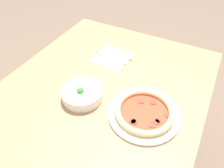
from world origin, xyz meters
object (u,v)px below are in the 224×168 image
(pizza, at_px, (144,112))
(knife, at_px, (115,55))
(fork, at_px, (110,59))
(bowl, at_px, (82,93))

(pizza, xyz_separation_m, knife, (0.32, 0.30, -0.01))
(pizza, xyz_separation_m, fork, (0.27, 0.30, -0.01))
(bowl, relative_size, knife, 0.83)
(pizza, height_order, fork, pizza)
(pizza, relative_size, knife, 1.37)
(fork, bearing_deg, knife, -101.93)
(fork, relative_size, knife, 0.86)
(bowl, relative_size, fork, 0.97)
(fork, bearing_deg, bowl, 90.53)
(bowl, height_order, fork, bowl)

